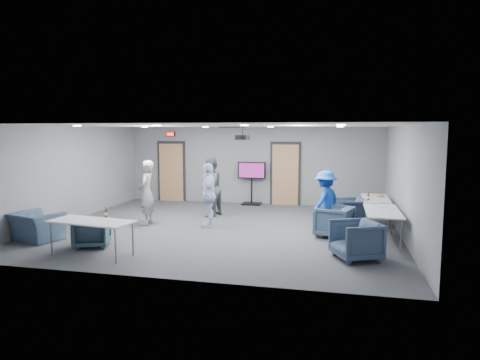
% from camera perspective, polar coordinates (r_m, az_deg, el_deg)
% --- Properties ---
extents(floor, '(9.00, 9.00, 0.00)m').
position_cam_1_polar(floor, '(11.43, -2.42, -6.42)').
color(floor, '#3B3D43').
rests_on(floor, ground).
extents(ceiling, '(9.00, 9.00, 0.00)m').
position_cam_1_polar(ceiling, '(11.14, -2.49, 7.24)').
color(ceiling, silver).
rests_on(ceiling, wall_back).
extents(wall_back, '(9.00, 0.02, 2.70)m').
position_cam_1_polar(wall_back, '(15.08, 1.57, 1.94)').
color(wall_back, slate).
rests_on(wall_back, floor).
extents(wall_front, '(9.00, 0.02, 2.70)m').
position_cam_1_polar(wall_front, '(7.46, -10.62, -2.95)').
color(wall_front, slate).
rests_on(wall_front, floor).
extents(wall_left, '(0.02, 8.00, 2.70)m').
position_cam_1_polar(wall_left, '(13.13, -21.77, 0.78)').
color(wall_left, slate).
rests_on(wall_left, floor).
extents(wall_right, '(0.02, 8.00, 2.70)m').
position_cam_1_polar(wall_right, '(10.92, 20.97, -0.27)').
color(wall_right, slate).
rests_on(wall_right, floor).
extents(door_left, '(1.06, 0.17, 2.24)m').
position_cam_1_polar(door_left, '(15.92, -9.12, 1.08)').
color(door_left, black).
rests_on(door_left, wall_back).
extents(door_right, '(1.06, 0.17, 2.24)m').
position_cam_1_polar(door_right, '(14.87, 6.07, 0.75)').
color(door_right, black).
rests_on(door_right, wall_back).
extents(exit_sign, '(0.32, 0.08, 0.16)m').
position_cam_1_polar(exit_sign, '(15.83, -9.24, 6.06)').
color(exit_sign, black).
rests_on(exit_sign, wall_back).
extents(hvac_diffuser, '(0.60, 0.60, 0.03)m').
position_cam_1_polar(hvac_diffuser, '(13.97, -1.42, 7.05)').
color(hvac_diffuser, black).
rests_on(hvac_diffuser, ceiling).
extents(downlights, '(6.18, 3.78, 0.02)m').
position_cam_1_polar(downlights, '(11.14, -2.49, 7.17)').
color(downlights, white).
rests_on(downlights, ceiling).
extents(person_a, '(0.52, 0.70, 1.77)m').
position_cam_1_polar(person_a, '(12.00, -12.37, -1.65)').
color(person_a, '#989B99').
rests_on(person_a, floor).
extents(person_b, '(0.85, 1.00, 1.78)m').
position_cam_1_polar(person_b, '(12.89, -3.97, -0.93)').
color(person_b, '#4C535C').
rests_on(person_b, floor).
extents(person_c, '(0.71, 1.09, 1.72)m').
position_cam_1_polar(person_c, '(11.49, -4.21, -1.99)').
color(person_c, silver).
rests_on(person_c, floor).
extents(person_d, '(1.01, 1.17, 1.58)m').
position_cam_1_polar(person_d, '(11.08, 11.29, -2.80)').
color(person_d, '#1B48AF').
rests_on(person_d, floor).
extents(chair_right_a, '(1.05, 1.04, 0.75)m').
position_cam_1_polar(chair_right_a, '(12.01, 14.62, -4.16)').
color(chair_right_a, '#324157').
rests_on(chair_right_a, floor).
extents(chair_right_b, '(1.04, 1.02, 0.76)m').
position_cam_1_polar(chair_right_b, '(10.67, 12.40, -5.42)').
color(chair_right_b, '#3E546B').
rests_on(chair_right_b, floor).
extents(chair_right_c, '(1.13, 1.12, 0.78)m').
position_cam_1_polar(chair_right_c, '(8.94, 15.20, -7.76)').
color(chair_right_c, '#3B4D66').
rests_on(chair_right_c, floor).
extents(chair_front_a, '(0.89, 0.91, 0.65)m').
position_cam_1_polar(chair_front_a, '(10.12, -19.05, -6.61)').
color(chair_front_a, '#324556').
rests_on(chair_front_a, floor).
extents(chair_front_b, '(1.25, 1.16, 0.67)m').
position_cam_1_polar(chair_front_b, '(11.16, -25.47, -5.62)').
color(chair_front_b, '#3E516B').
rests_on(chair_front_b, floor).
extents(table_right_a, '(0.70, 1.68, 0.73)m').
position_cam_1_polar(table_right_a, '(12.37, 17.62, -2.52)').
color(table_right_a, silver).
rests_on(table_right_a, floor).
extents(table_right_b, '(0.77, 1.86, 0.73)m').
position_cam_1_polar(table_right_b, '(10.50, 18.46, -4.09)').
color(table_right_b, silver).
rests_on(table_right_b, floor).
extents(table_front_left, '(1.84, 0.96, 0.73)m').
position_cam_1_polar(table_front_left, '(9.36, -19.21, -5.42)').
color(table_front_left, silver).
rests_on(table_front_left, floor).
extents(bottle_front, '(0.06, 0.06, 0.22)m').
position_cam_1_polar(bottle_front, '(9.59, -17.44, -4.28)').
color(bottle_front, '#54230E').
rests_on(bottle_front, table_front_left).
extents(bottle_right, '(0.06, 0.06, 0.24)m').
position_cam_1_polar(bottle_right, '(11.87, 16.75, -2.18)').
color(bottle_right, '#54230E').
rests_on(bottle_right, table_right_a).
extents(snack_box, '(0.21, 0.17, 0.04)m').
position_cam_1_polar(snack_box, '(12.56, 18.27, -2.08)').
color(snack_box, '#BD5A2F').
rests_on(snack_box, table_right_a).
extents(wrapper, '(0.22, 0.15, 0.05)m').
position_cam_1_polar(wrapper, '(10.80, 18.61, -3.45)').
color(wrapper, white).
rests_on(wrapper, table_right_b).
extents(tv_stand, '(0.98, 0.46, 1.50)m').
position_cam_1_polar(tv_stand, '(14.87, 1.57, -0.07)').
color(tv_stand, black).
rests_on(tv_stand, floor).
extents(projector, '(0.37, 0.34, 0.35)m').
position_cam_1_polar(projector, '(11.16, 0.35, 5.74)').
color(projector, black).
rests_on(projector, ceiling).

